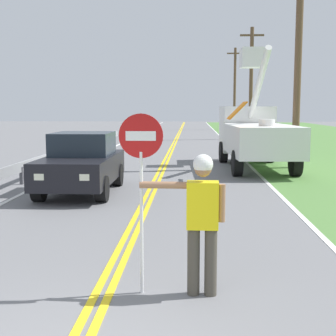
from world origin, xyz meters
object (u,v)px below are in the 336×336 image
utility_pole_far (235,87)px  utility_pole_mid (251,81)px  utility_bucket_truck (254,133)px  stop_sign_paddle (141,163)px  utility_pole_near (298,57)px  flagger_worker (202,215)px  oncoming_sedan_nearest (82,163)px

utility_pole_far → utility_pole_mid: bearing=-90.8°
utility_bucket_truck → utility_pole_mid: bearing=83.4°
stop_sign_paddle → utility_pole_near: (4.81, 13.19, 2.65)m
flagger_worker → utility_pole_near: size_ratio=0.22×
stop_sign_paddle → utility_pole_far: utility_pole_far is taller
utility_bucket_truck → oncoming_sedan_nearest: 8.30m
stop_sign_paddle → utility_pole_near: bearing=70.0°
stop_sign_paddle → utility_pole_mid: size_ratio=0.28×
utility_bucket_truck → utility_pole_far: bearing=86.2°
stop_sign_paddle → utility_pole_mid: bearing=80.4°
utility_bucket_truck → oncoming_sedan_nearest: bearing=-132.8°
utility_bucket_truck → stop_sign_paddle: bearing=-103.4°
stop_sign_paddle → utility_pole_far: bearing=83.4°
stop_sign_paddle → utility_pole_mid: utility_pole_mid is taller
utility_pole_mid → flagger_worker: bearing=-98.1°
oncoming_sedan_nearest → utility_pole_mid: bearing=72.0°
stop_sign_paddle → flagger_worker: bearing=-1.8°
oncoming_sedan_nearest → utility_bucket_truck: bearing=47.2°
utility_pole_near → stop_sign_paddle: bearing=-110.0°
flagger_worker → stop_sign_paddle: size_ratio=0.78×
flagger_worker → utility_bucket_truck: (2.40, 13.33, 0.35)m
utility_bucket_truck → utility_pole_near: (1.64, -0.11, 2.97)m
stop_sign_paddle → utility_pole_far: size_ratio=0.26×
oncoming_sedan_nearest → utility_pole_mid: size_ratio=0.49×
flagger_worker → utility_pole_far: 47.16m
utility_pole_far → oncoming_sedan_nearest: bearing=-101.2°
flagger_worker → utility_pole_near: 14.21m
stop_sign_paddle → oncoming_sedan_nearest: size_ratio=0.57×
flagger_worker → utility_pole_mid: 31.28m
flagger_worker → utility_pole_far: bearing=84.4°
utility_pole_far → utility_pole_near: bearing=-91.0°
utility_pole_near → utility_pole_mid: 17.58m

